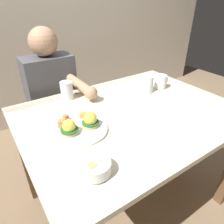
{
  "coord_description": "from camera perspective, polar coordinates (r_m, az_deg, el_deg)",
  "views": [
    {
      "loc": [
        -0.65,
        -0.77,
        1.32
      ],
      "look_at": [
        -0.13,
        0.0,
        0.78
      ],
      "focal_mm": 32.89,
      "sensor_mm": 36.0,
      "label": 1
    }
  ],
  "objects": [
    {
      "name": "ground_plane",
      "position": [
        1.66,
        3.98,
        -22.54
      ],
      "size": [
        6.0,
        6.0,
        0.0
      ],
      "primitive_type": "plane",
      "color": "#7F664C"
    },
    {
      "name": "dining_table",
      "position": [
        1.22,
        5.03,
        -4.23
      ],
      "size": [
        1.2,
        0.9,
        0.74
      ],
      "color": "beige",
      "rests_on": "ground_plane"
    },
    {
      "name": "eggs_benedict_plate",
      "position": [
        1.0,
        -8.93,
        -4.04
      ],
      "size": [
        0.27,
        0.27,
        0.09
      ],
      "color": "white",
      "rests_on": "dining_table"
    },
    {
      "name": "fruit_bowl",
      "position": [
        0.78,
        -4.85,
        -15.15
      ],
      "size": [
        0.12,
        0.12,
        0.06
      ],
      "color": "white",
      "rests_on": "dining_table"
    },
    {
      "name": "coffee_mug",
      "position": [
        1.47,
        13.41,
        8.31
      ],
      "size": [
        0.11,
        0.08,
        0.09
      ],
      "color": "white",
      "rests_on": "dining_table"
    },
    {
      "name": "fork",
      "position": [
        1.32,
        24.79,
        1.21
      ],
      "size": [
        0.15,
        0.07,
        0.0
      ],
      "color": "silver",
      "rests_on": "dining_table"
    },
    {
      "name": "water_glass_near",
      "position": [
        1.39,
        9.7,
        7.32
      ],
      "size": [
        0.08,
        0.08,
        0.11
      ],
      "color": "silver",
      "rests_on": "dining_table"
    },
    {
      "name": "water_glass_far",
      "position": [
        1.31,
        -12.41,
        5.53
      ],
      "size": [
        0.08,
        0.08,
        0.11
      ],
      "color": "silver",
      "rests_on": "dining_table"
    },
    {
      "name": "diner_person",
      "position": [
        1.58,
        -15.85,
        3.91
      ],
      "size": [
        0.34,
        0.54,
        1.14
      ],
      "color": "#33333D",
      "rests_on": "ground_plane"
    }
  ]
}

